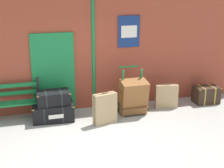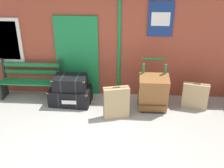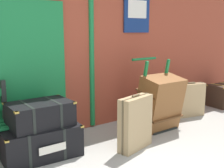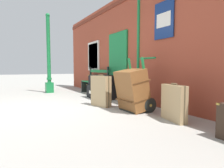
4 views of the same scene
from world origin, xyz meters
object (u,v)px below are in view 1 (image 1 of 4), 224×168
(porters_trolley, at_px, (131,102))
(steamer_trunk_middle, at_px, (53,98))
(corner_trunk, at_px, (206,95))
(suitcase_beige, at_px, (105,109))
(platform_bench, at_px, (8,103))
(steamer_trunk_base, at_px, (53,112))
(large_brown_trunk, at_px, (133,97))
(suitcase_charcoal, at_px, (167,96))

(porters_trolley, bearing_deg, steamer_trunk_middle, 178.76)
(porters_trolley, relative_size, corner_trunk, 1.67)
(steamer_trunk_middle, bearing_deg, corner_trunk, 0.22)
(porters_trolley, relative_size, suitcase_beige, 1.50)
(porters_trolley, height_order, corner_trunk, porters_trolley)
(platform_bench, bearing_deg, suitcase_beige, -20.91)
(steamer_trunk_base, distance_m, steamer_trunk_middle, 0.37)
(corner_trunk, bearing_deg, large_brown_trunk, -174.18)
(steamer_trunk_base, bearing_deg, large_brown_trunk, -6.29)
(suitcase_beige, xyz_separation_m, corner_trunk, (3.15, 0.59, -0.14))
(porters_trolley, xyz_separation_m, suitcase_charcoal, (1.04, 0.01, 0.05))
(porters_trolley, distance_m, corner_trunk, 2.30)
(steamer_trunk_base, xyz_separation_m, large_brown_trunk, (2.04, -0.22, 0.26))
(steamer_trunk_base, bearing_deg, corner_trunk, 0.13)
(suitcase_beige, bearing_deg, porters_trolley, 31.96)
(corner_trunk, bearing_deg, porters_trolley, -178.50)
(platform_bench, distance_m, steamer_trunk_base, 1.14)
(steamer_trunk_base, bearing_deg, suitcase_beige, -26.20)
(large_brown_trunk, height_order, suitcase_charcoal, large_brown_trunk)
(steamer_trunk_middle, height_order, suitcase_charcoal, steamer_trunk_middle)
(porters_trolley, bearing_deg, large_brown_trunk, -90.00)
(steamer_trunk_middle, height_order, porters_trolley, porters_trolley)
(suitcase_charcoal, height_order, corner_trunk, suitcase_charcoal)
(platform_bench, xyz_separation_m, large_brown_trunk, (3.11, -0.51, 0.03))
(suitcase_charcoal, bearing_deg, porters_trolley, -179.65)
(platform_bench, height_order, steamer_trunk_base, platform_bench)
(platform_bench, xyz_separation_m, suitcase_beige, (2.26, -0.86, -0.06))
(large_brown_trunk, relative_size, suitcase_charcoal, 1.37)
(suitcase_charcoal, bearing_deg, suitcase_beige, -164.10)
(suitcase_charcoal, bearing_deg, platform_bench, 175.52)
(platform_bench, distance_m, porters_trolley, 3.14)
(steamer_trunk_base, relative_size, porters_trolley, 0.88)
(steamer_trunk_base, height_order, suitcase_charcoal, suitcase_charcoal)
(platform_bench, bearing_deg, steamer_trunk_base, -14.63)
(suitcase_charcoal, bearing_deg, corner_trunk, 2.45)
(suitcase_beige, bearing_deg, steamer_trunk_base, 153.80)
(steamer_trunk_base, xyz_separation_m, suitcase_beige, (1.18, -0.58, 0.17))
(large_brown_trunk, bearing_deg, corner_trunk, 5.82)
(steamer_trunk_middle, distance_m, large_brown_trunk, 2.03)
(steamer_trunk_middle, xyz_separation_m, suitcase_beige, (1.17, -0.58, -0.20))
(platform_bench, relative_size, porters_trolley, 1.33)
(large_brown_trunk, bearing_deg, steamer_trunk_base, 173.71)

